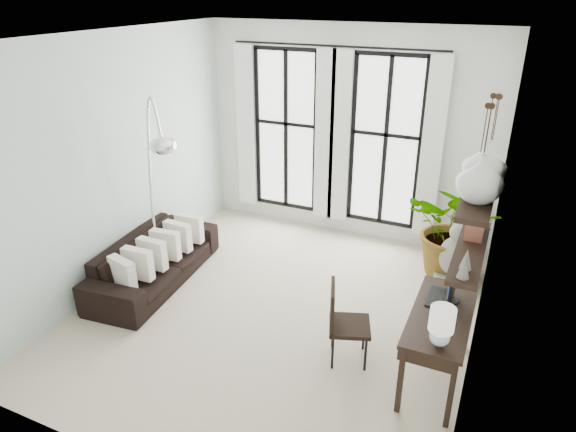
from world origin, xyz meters
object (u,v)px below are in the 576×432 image
Objects in this scene: plant at (456,230)px; buddha at (455,259)px; arc_lamp at (155,158)px; sofa at (154,260)px; desk at (440,321)px; desk_chair at (342,319)px.

plant reaches higher than buddha.
plant is 4.02m from arc_lamp.
desk is (3.75, -0.42, 0.41)m from sofa.
desk_chair is at bearing -176.29° from desk.
buddha is (3.55, 1.44, -1.35)m from arc_lamp.
desk_chair is 0.36× the size of arc_lamp.
plant is at bearing 25.95° from arc_lamp.
desk reaches higher than desk_chair.
arc_lamp reaches higher than buddha.
arc_lamp is at bearing -48.83° from sofa.
buddha is at bearing -72.39° from sofa.
plant reaches higher than desk.
desk_chair is at bearing -109.51° from plant.
buddha is (0.06, -0.26, -0.31)m from plant.
sofa is at bearing -153.23° from plant.
arc_lamp reaches higher than desk.
sofa is at bearing -133.39° from arc_lamp.
desk is 3.80m from arc_lamp.
desk_chair is at bearing -12.64° from arc_lamp.
sofa is at bearing 150.72° from desk_chair.
desk_chair is at bearing -105.22° from sofa.
plant is 2.24m from desk.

